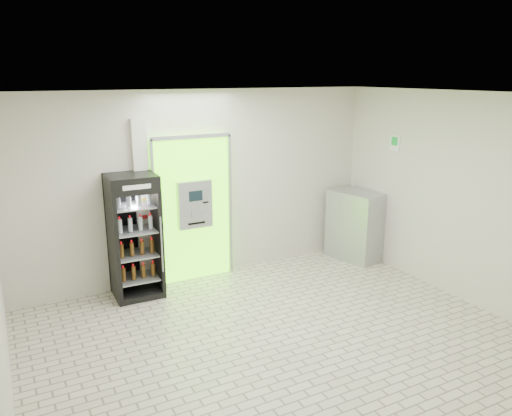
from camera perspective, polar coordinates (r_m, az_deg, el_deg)
ground at (r=6.44m, az=2.77°, el=-14.94°), size 6.00×6.00×0.00m
room_shell at (r=5.74m, az=3.00°, el=1.19°), size 6.00×6.00×6.00m
atm_assembly at (r=7.94m, az=-7.26°, el=0.01°), size 1.30×0.24×2.33m
pillar at (r=7.72m, az=-12.80°, el=0.30°), size 0.22×0.11×2.60m
beverage_cooler at (r=7.54m, az=-13.71°, el=-3.41°), size 0.70×0.66×1.84m
steel_cabinet at (r=9.07m, az=11.37°, el=-1.93°), size 0.82×1.04×1.23m
exit_sign at (r=8.58m, az=15.59°, el=7.18°), size 0.02×0.22×0.26m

